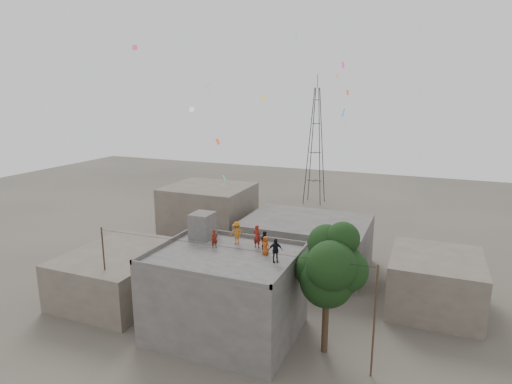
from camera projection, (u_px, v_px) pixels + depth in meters
ground at (226, 333)px, 31.35m from camera, size 140.00×140.00×0.00m
main_building at (225, 295)px, 30.66m from camera, size 10.00×8.00×6.10m
parapet at (225, 253)px, 29.94m from camera, size 10.00×8.00×0.30m
stair_head_box at (203, 225)px, 33.28m from camera, size 1.60×1.80×2.00m
neighbor_west at (121, 274)px, 36.78m from camera, size 8.00×10.00×4.00m
neighbor_north at (306, 244)px, 42.66m from camera, size 12.00×9.00×5.00m
neighbor_northwest at (209, 216)px, 48.69m from camera, size 9.00×8.00×7.00m
neighbor_east at (435, 282)px, 34.67m from camera, size 7.00×8.00×4.40m
tree at (330, 267)px, 27.78m from camera, size 4.90×4.60×9.10m
utility_line at (224, 293)px, 29.18m from camera, size 20.12×0.62×7.40m
transmission_tower at (315, 146)px, 66.84m from camera, size 2.97×2.97×20.01m
person_red_adult at (257, 236)px, 31.17m from camera, size 0.70×0.54×1.72m
person_orange_child at (265, 246)px, 29.84m from camera, size 0.72×0.54×1.34m
person_dark_child at (264, 240)px, 30.83m from camera, size 0.82×0.73×1.39m
person_dark_adult at (275, 250)px, 28.48m from camera, size 1.04×0.84×1.65m
person_orange_adult at (237, 233)px, 31.96m from camera, size 1.29×1.16×1.73m
person_red_child at (215, 239)px, 31.17m from camera, size 0.56×0.60×1.39m
kites at (263, 100)px, 34.81m from camera, size 18.27×15.14×11.50m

